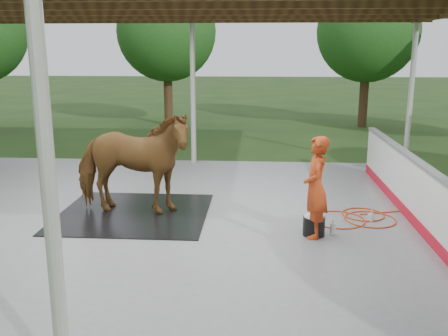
# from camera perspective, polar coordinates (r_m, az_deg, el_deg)

# --- Properties ---
(ground) EXTENTS (100.00, 100.00, 0.00)m
(ground) POSITION_cam_1_polar(r_m,az_deg,el_deg) (9.35, -7.13, -6.13)
(ground) COLOR #1E3814
(concrete_slab) EXTENTS (12.00, 10.00, 0.05)m
(concrete_slab) POSITION_cam_1_polar(r_m,az_deg,el_deg) (9.34, -7.14, -5.99)
(concrete_slab) COLOR slate
(concrete_slab) RESTS_ON ground
(dasher_board) EXTENTS (0.16, 8.00, 1.15)m
(dasher_board) POSITION_cam_1_polar(r_m,az_deg,el_deg) (9.44, 21.36, -3.02)
(dasher_board) COLOR red
(dasher_board) RESTS_ON concrete_slab
(tree_belt) EXTENTS (28.00, 28.00, 5.80)m
(tree_belt) POSITION_cam_1_polar(r_m,az_deg,el_deg) (9.67, -4.93, 17.38)
(tree_belt) COLOR #382314
(tree_belt) RESTS_ON ground
(rubber_mat) EXTENTS (2.80, 2.62, 0.02)m
(rubber_mat) POSITION_cam_1_polar(r_m,az_deg,el_deg) (9.72, -10.25, -5.10)
(rubber_mat) COLOR black
(rubber_mat) RESTS_ON concrete_slab
(horse) EXTENTS (2.36, 1.17, 1.95)m
(horse) POSITION_cam_1_polar(r_m,az_deg,el_deg) (9.46, -10.50, 0.57)
(horse) COLOR brown
(horse) RESTS_ON rubber_mat
(handler) EXTENTS (0.43, 0.64, 1.70)m
(handler) POSITION_cam_1_polar(r_m,az_deg,el_deg) (8.33, 10.44, -2.20)
(handler) COLOR #A93412
(handler) RESTS_ON concrete_slab
(wash_bucket) EXTENTS (0.37, 0.37, 0.34)m
(wash_bucket) POSITION_cam_1_polar(r_m,az_deg,el_deg) (8.59, 10.23, -6.46)
(wash_bucket) COLOR black
(wash_bucket) RESTS_ON concrete_slab
(soap_bottle_a) EXTENTS (0.13, 0.13, 0.28)m
(soap_bottle_a) POSITION_cam_1_polar(r_m,az_deg,el_deg) (8.69, 12.36, -6.57)
(soap_bottle_a) COLOR silver
(soap_bottle_a) RESTS_ON concrete_slab
(soap_bottle_b) EXTENTS (0.13, 0.13, 0.21)m
(soap_bottle_b) POSITION_cam_1_polar(r_m,az_deg,el_deg) (9.53, 16.47, -5.24)
(soap_bottle_b) COLOR #338CD8
(soap_bottle_b) RESTS_ON concrete_slab
(hose_coil) EXTENTS (2.35, 1.28, 0.02)m
(hose_coil) POSITION_cam_1_polar(r_m,az_deg,el_deg) (9.62, 14.84, -5.54)
(hose_coil) COLOR #BD370D
(hose_coil) RESTS_ON concrete_slab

